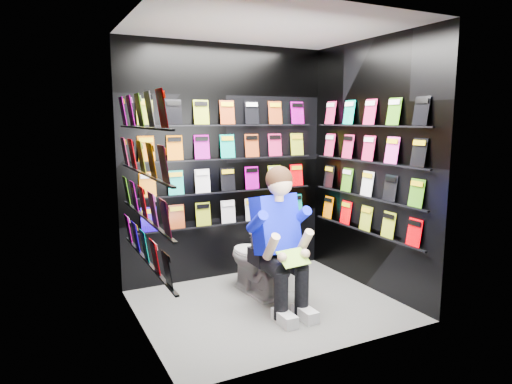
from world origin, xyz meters
name	(u,v)px	position (x,y,z in m)	size (l,w,h in m)	color
floor	(268,305)	(0.00, 0.00, 0.00)	(2.40, 2.40, 0.00)	#575755
ceiling	(269,26)	(0.00, 0.00, 2.60)	(2.40, 2.40, 0.00)	white
wall_back	(227,163)	(0.00, 1.00, 1.30)	(2.40, 0.04, 2.60)	black
wall_front	(333,187)	(0.00, -1.00, 1.30)	(2.40, 0.04, 2.60)	black
wall_left	(138,180)	(-1.20, 0.00, 1.30)	(0.04, 2.00, 2.60)	black
wall_right	(370,166)	(1.20, 0.00, 1.30)	(0.04, 2.00, 2.60)	black
comics_back	(228,163)	(0.00, 0.97, 1.31)	(2.10, 0.06, 1.37)	#BE1E54
comics_left	(142,179)	(-1.17, 0.00, 1.31)	(0.06, 1.70, 1.37)	#BE1E54
comics_right	(368,166)	(1.17, 0.00, 1.31)	(0.06, 1.70, 1.37)	#BE1E54
toilet	(256,259)	(0.05, 0.35, 0.37)	(0.42, 0.75, 0.73)	white
longbox	(286,274)	(0.42, 0.38, 0.13)	(0.19, 0.35, 0.26)	silver
longbox_lid	(286,261)	(0.42, 0.38, 0.28)	(0.21, 0.37, 0.03)	silver
reader	(274,225)	(0.05, -0.03, 0.80)	(0.56, 0.82, 1.51)	#020BDA
held_comic	(293,258)	(0.05, -0.38, 0.58)	(0.28, 0.01, 0.19)	green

